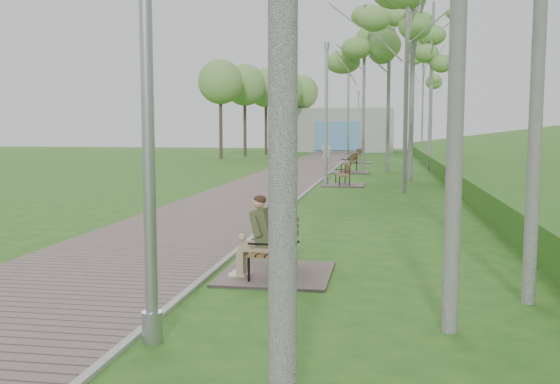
# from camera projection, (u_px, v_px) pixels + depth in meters

# --- Properties ---
(ground) EXTENTS (120.00, 120.00, 0.00)m
(ground) POSITION_uv_depth(u_px,v_px,m) (187.00, 294.00, 8.38)
(ground) COLOR #24591B
(ground) RESTS_ON ground
(walkway) EXTENTS (3.50, 67.00, 0.04)m
(walkway) POSITION_uv_depth(u_px,v_px,m) (291.00, 174.00, 29.76)
(walkway) COLOR #6C5C57
(walkway) RESTS_ON ground
(kerb) EXTENTS (0.10, 67.00, 0.05)m
(kerb) POSITION_uv_depth(u_px,v_px,m) (327.00, 174.00, 29.47)
(kerb) COLOR #999993
(kerb) RESTS_ON ground
(building_north) EXTENTS (10.00, 5.20, 4.00)m
(building_north) POSITION_uv_depth(u_px,v_px,m) (339.00, 130.00, 58.44)
(building_north) COLOR #9E9E99
(building_north) RESTS_ON ground
(bench_main) EXTENTS (1.65, 1.84, 1.44)m
(bench_main) POSITION_uv_depth(u_px,v_px,m) (270.00, 249.00, 9.40)
(bench_main) COLOR #6C5C57
(bench_main) RESTS_ON ground
(bench_second) EXTENTS (1.61, 1.79, 0.99)m
(bench_second) POSITION_uv_depth(u_px,v_px,m) (343.00, 181.00, 24.10)
(bench_second) COLOR #6C5C57
(bench_second) RESTS_ON ground
(bench_third) EXTENTS (1.94, 2.15, 1.19)m
(bench_third) POSITION_uv_depth(u_px,v_px,m) (349.00, 168.00, 31.00)
(bench_third) COLOR #6C5C57
(bench_third) RESTS_ON ground
(bench_far) EXTENTS (1.82, 2.03, 1.12)m
(bench_far) POSITION_uv_depth(u_px,v_px,m) (357.00, 159.00, 39.76)
(bench_far) COLOR #6C5C57
(bench_far) RESTS_ON ground
(lamp_post_near) EXTENTS (0.22, 0.22, 5.59)m
(lamp_post_near) POSITION_uv_depth(u_px,v_px,m) (147.00, 89.00, 6.24)
(lamp_post_near) COLOR #95979C
(lamp_post_near) RESTS_ON ground
(lamp_post_second) EXTENTS (0.21, 0.21, 5.49)m
(lamp_post_second) POSITION_uv_depth(u_px,v_px,m) (326.00, 119.00, 24.15)
(lamp_post_second) COLOR #95979C
(lamp_post_second) RESTS_ON ground
(lamp_post_third) EXTENTS (0.23, 0.23, 5.89)m
(lamp_post_third) POSITION_uv_depth(u_px,v_px,m) (348.00, 119.00, 40.29)
(lamp_post_third) COLOR #95979C
(lamp_post_third) RESTS_ON ground
(lamp_post_far) EXTENTS (0.22, 0.22, 5.58)m
(lamp_post_far) POSITION_uv_depth(u_px,v_px,m) (358.00, 124.00, 57.93)
(lamp_post_far) COLOR #95979C
(lamp_post_far) RESTS_ON ground
(pedestrian_near) EXTENTS (0.62, 0.44, 1.60)m
(pedestrian_near) POSITION_uv_depth(u_px,v_px,m) (326.00, 154.00, 34.48)
(pedestrian_near) COLOR silver
(pedestrian_near) RESTS_ON ground
(pedestrian_far) EXTENTS (0.88, 0.71, 1.73)m
(pedestrian_far) POSITION_uv_depth(u_px,v_px,m) (286.00, 150.00, 37.57)
(pedestrian_far) COLOR gray
(pedestrian_far) RESTS_ON ground
(birch_mid_a) EXTENTS (2.24, 2.24, 7.93)m
(birch_mid_a) POSITION_uv_depth(u_px,v_px,m) (408.00, 7.00, 20.69)
(birch_mid_a) COLOR silver
(birch_mid_a) RESTS_ON ground
(birch_mid_c) EXTENTS (2.54, 2.54, 8.27)m
(birch_mid_c) POSITION_uv_depth(u_px,v_px,m) (365.00, 37.00, 29.27)
(birch_mid_c) COLOR silver
(birch_mid_c) RESTS_ON ground
(birch_far_a) EXTENTS (2.38, 2.38, 8.32)m
(birch_far_a) POSITION_uv_depth(u_px,v_px,m) (432.00, 45.00, 32.68)
(birch_far_a) COLOR silver
(birch_far_a) RESTS_ON ground
(birch_far_b) EXTENTS (2.57, 2.57, 8.21)m
(birch_far_b) POSITION_uv_depth(u_px,v_px,m) (389.00, 44.00, 31.33)
(birch_far_b) COLOR silver
(birch_far_b) RESTS_ON ground
(birch_far_c) EXTENTS (2.59, 2.59, 10.49)m
(birch_far_c) POSITION_uv_depth(u_px,v_px,m) (433.00, 32.00, 39.18)
(birch_far_c) COLOR silver
(birch_far_c) RESTS_ON ground
(birch_distant_b) EXTENTS (2.25, 2.25, 8.86)m
(birch_distant_b) POSITION_uv_depth(u_px,v_px,m) (423.00, 71.00, 52.34)
(birch_distant_b) COLOR silver
(birch_distant_b) RESTS_ON ground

